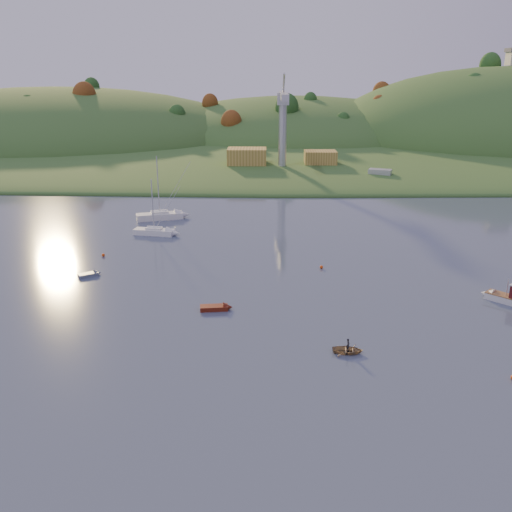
{
  "coord_description": "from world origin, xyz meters",
  "views": [
    {
      "loc": [
        -2.64,
        -39.91,
        28.3
      ],
      "look_at": [
        -3.88,
        32.94,
        4.49
      ],
      "focal_mm": 40.0,
      "sensor_mm": 36.0,
      "label": 1
    }
  ],
  "objects_px": {
    "sailboat_far": "(154,231)",
    "red_tender": "(220,308)",
    "canoe": "(348,350)",
    "sailboat_near": "(160,215)",
    "fishing_boat": "(503,295)",
    "grey_dinghy": "(93,274)"
  },
  "relations": [
    {
      "from": "fishing_boat",
      "to": "grey_dinghy",
      "type": "xyz_separation_m",
      "value": [
        -55.54,
        8.71,
        -0.56
      ]
    },
    {
      "from": "grey_dinghy",
      "to": "red_tender",
      "type": "bearing_deg",
      "value": -64.83
    },
    {
      "from": "red_tender",
      "to": "grey_dinghy",
      "type": "height_order",
      "value": "red_tender"
    },
    {
      "from": "sailboat_near",
      "to": "canoe",
      "type": "distance_m",
      "value": 63.41
    },
    {
      "from": "sailboat_near",
      "to": "grey_dinghy",
      "type": "relative_size",
      "value": 3.71
    },
    {
      "from": "sailboat_far",
      "to": "canoe",
      "type": "relative_size",
      "value": 3.15
    },
    {
      "from": "fishing_boat",
      "to": "sailboat_far",
      "type": "xyz_separation_m",
      "value": [
        -50.66,
        30.39,
        -0.13
      ]
    },
    {
      "from": "sailboat_far",
      "to": "red_tender",
      "type": "height_order",
      "value": "sailboat_far"
    },
    {
      "from": "sailboat_near",
      "to": "sailboat_far",
      "type": "height_order",
      "value": "sailboat_near"
    },
    {
      "from": "red_tender",
      "to": "sailboat_far",
      "type": "bearing_deg",
      "value": 106.46
    },
    {
      "from": "sailboat_near",
      "to": "canoe",
      "type": "xyz_separation_m",
      "value": [
        29.79,
        -55.98,
        -0.46
      ]
    },
    {
      "from": "sailboat_far",
      "to": "grey_dinghy",
      "type": "relative_size",
      "value": 2.99
    },
    {
      "from": "canoe",
      "to": "red_tender",
      "type": "relative_size",
      "value": 0.77
    },
    {
      "from": "red_tender",
      "to": "canoe",
      "type": "bearing_deg",
      "value": -44.85
    },
    {
      "from": "sailboat_near",
      "to": "red_tender",
      "type": "bearing_deg",
      "value": -87.52
    },
    {
      "from": "fishing_boat",
      "to": "canoe",
      "type": "bearing_deg",
      "value": 77.65
    },
    {
      "from": "fishing_boat",
      "to": "sailboat_near",
      "type": "height_order",
      "value": "sailboat_near"
    },
    {
      "from": "sailboat_far",
      "to": "red_tender",
      "type": "xyz_separation_m",
      "value": [
        14.56,
        -33.7,
        -0.39
      ]
    },
    {
      "from": "sailboat_near",
      "to": "sailboat_far",
      "type": "xyz_separation_m",
      "value": [
        0.97,
        -11.15,
        -0.12
      ]
    },
    {
      "from": "canoe",
      "to": "sailboat_near",
      "type": "bearing_deg",
      "value": 33.03
    },
    {
      "from": "sailboat_far",
      "to": "grey_dinghy",
      "type": "height_order",
      "value": "sailboat_far"
    },
    {
      "from": "sailboat_far",
      "to": "canoe",
      "type": "height_order",
      "value": "sailboat_far"
    }
  ]
}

